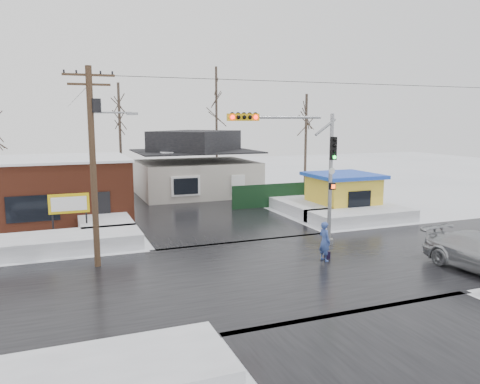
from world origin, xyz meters
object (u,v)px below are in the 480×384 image
object	(u,v)px
marquee_sign	(69,205)
utility_pole	(94,155)
kiosk	(343,193)
traffic_signal	(305,162)
pedestrian	(325,242)

from	to	relation	value
marquee_sign	utility_pole	bearing A→B (deg)	-79.87
utility_pole	marquee_sign	world-z (taller)	utility_pole
utility_pole	kiosk	world-z (taller)	utility_pole
traffic_signal	utility_pole	xyz separation A→B (m)	(-10.36, 0.53, 0.57)
kiosk	pedestrian	xyz separation A→B (m)	(-7.34, -9.56, -0.51)
kiosk	marquee_sign	bearing A→B (deg)	-178.45
marquee_sign	pedestrian	size ratio (longest dim) A/B	1.34
marquee_sign	traffic_signal	bearing A→B (deg)	-29.72
traffic_signal	marquee_sign	xyz separation A→B (m)	(-11.43, 6.53, -2.62)
utility_pole	pedestrian	bearing A→B (deg)	-16.89
kiosk	utility_pole	bearing A→B (deg)	-159.56
traffic_signal	utility_pole	size ratio (longest dim) A/B	0.78
traffic_signal	kiosk	size ratio (longest dim) A/B	1.52
marquee_sign	kiosk	xyz separation A→B (m)	(18.50, 0.50, -0.46)
traffic_signal	marquee_sign	size ratio (longest dim) A/B	2.75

